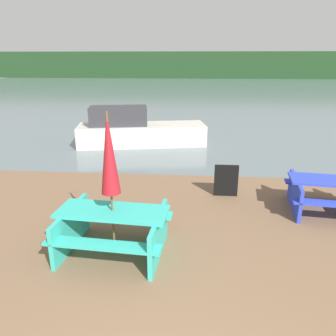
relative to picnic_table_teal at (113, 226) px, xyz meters
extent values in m
cube|color=slate|center=(1.08, 28.85, -0.46)|extent=(60.00, 50.00, 0.00)
cube|color=#1E3D1E|center=(1.08, 48.85, 1.54)|extent=(80.00, 1.60, 4.00)
cube|color=#33B7A8|center=(0.00, 0.00, 0.27)|extent=(1.84, 0.84, 0.04)
cube|color=#33B7A8|center=(-0.04, -0.55, -0.01)|extent=(1.81, 0.42, 0.04)
cube|color=#33B7A8|center=(0.04, 0.55, -0.01)|extent=(1.81, 0.42, 0.04)
cube|color=#33B7A8|center=(-0.75, 0.06, -0.11)|extent=(0.18, 1.38, 0.71)
cube|color=#33B7A8|center=(0.75, -0.06, -0.11)|extent=(0.18, 1.38, 0.71)
cube|color=blue|center=(4.08, 1.82, 0.24)|extent=(1.59, 0.88, 0.04)
cube|color=blue|center=(4.02, 1.28, -0.04)|extent=(1.54, 0.46, 0.04)
cube|color=blue|center=(4.15, 2.37, -0.04)|extent=(1.54, 0.46, 0.04)
cube|color=blue|center=(3.47, 1.90, -0.12)|extent=(0.23, 1.38, 0.68)
cylinder|color=brown|center=(0.00, 0.00, 0.72)|extent=(0.04, 0.04, 2.36)
cone|color=#A81923|center=(0.00, 0.00, 1.25)|extent=(0.31, 0.31, 1.29)
cube|color=beige|center=(-0.63, 7.12, -0.08)|extent=(4.82, 2.17, 0.76)
cube|color=#333338|center=(-1.45, 6.96, 0.63)|extent=(2.18, 1.30, 0.67)
cube|color=black|center=(2.07, 2.52, -0.09)|extent=(0.55, 0.08, 0.75)
camera|label=1|loc=(1.28, -4.71, 2.64)|focal=35.00mm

